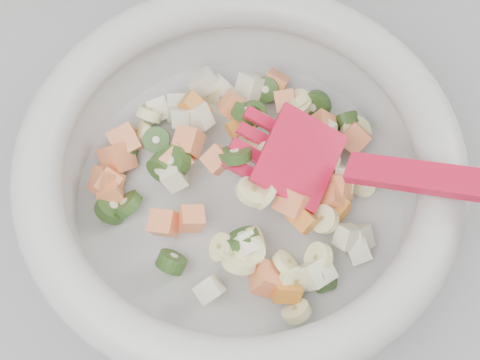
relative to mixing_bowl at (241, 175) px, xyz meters
name	(u,v)px	position (x,y,z in m)	size (l,w,h in m)	color
mixing_bowl	(241,175)	(0.00, 0.00, 0.00)	(0.42, 0.39, 0.16)	#BABAB8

